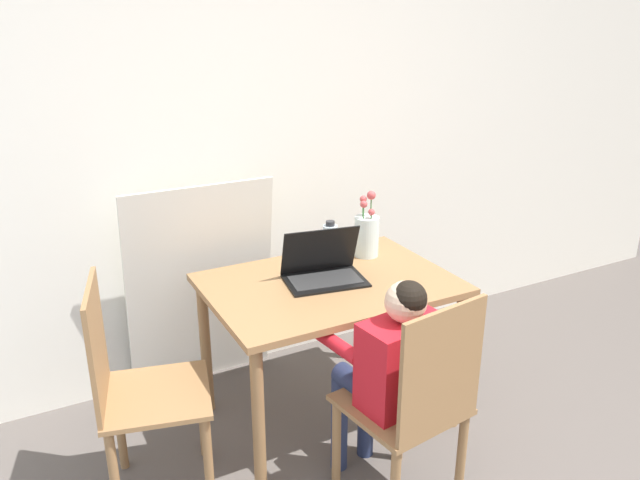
% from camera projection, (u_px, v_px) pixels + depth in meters
% --- Properties ---
extents(wall_back, '(6.40, 0.05, 2.50)m').
position_uv_depth(wall_back, '(251.00, 134.00, 3.11)').
color(wall_back, white).
rests_on(wall_back, ground_plane).
extents(dining_table, '(1.07, 0.75, 0.71)m').
position_uv_depth(dining_table, '(329.00, 300.00, 2.78)').
color(dining_table, olive).
rests_on(dining_table, ground_plane).
extents(chair_occupied, '(0.45, 0.45, 0.92)m').
position_uv_depth(chair_occupied, '(414.00, 407.00, 2.27)').
color(chair_occupied, olive).
rests_on(chair_occupied, ground_plane).
extents(chair_spare, '(0.48, 0.48, 0.92)m').
position_uv_depth(chair_spare, '(137.00, 391.00, 2.37)').
color(chair_spare, olive).
rests_on(chair_spare, ground_plane).
extents(person_seated, '(0.38, 0.46, 0.95)m').
position_uv_depth(person_seated, '(391.00, 362.00, 2.33)').
color(person_seated, red).
rests_on(person_seated, ground_plane).
extents(laptop, '(0.38, 0.29, 0.23)m').
position_uv_depth(laptop, '(323.00, 268.00, 2.75)').
color(laptop, black).
rests_on(laptop, dining_table).
extents(flower_vase, '(0.12, 0.12, 0.32)m').
position_uv_depth(flower_vase, '(367.00, 234.00, 3.00)').
color(flower_vase, silver).
rests_on(flower_vase, dining_table).
extents(water_bottle, '(0.07, 0.07, 0.22)m').
position_uv_depth(water_bottle, '(330.00, 245.00, 2.89)').
color(water_bottle, silver).
rests_on(water_bottle, dining_table).
extents(cardboard_panel, '(0.73, 0.17, 1.08)m').
position_uv_depth(cardboard_panel, '(201.00, 288.00, 3.09)').
color(cardboard_panel, silver).
rests_on(cardboard_panel, ground_plane).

